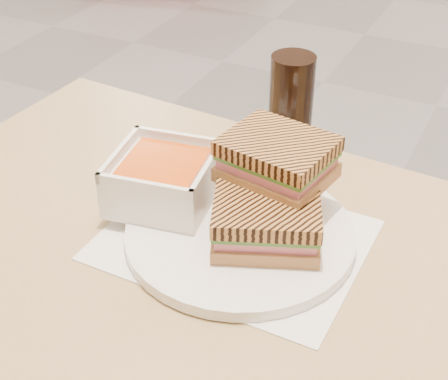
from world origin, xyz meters
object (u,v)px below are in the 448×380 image
at_px(main_table, 275,363).
at_px(soup_bowl, 164,181).
at_px(cola_glass, 291,101).
at_px(panini_lower, 266,222).
at_px(plate, 240,234).

bearing_deg(main_table, soup_bowl, 156.39).
bearing_deg(cola_glass, panini_lower, -74.12).
xyz_separation_m(main_table, soup_bowl, (-0.21, 0.09, 0.16)).
xyz_separation_m(plate, cola_glass, (-0.04, 0.27, 0.06)).
bearing_deg(main_table, cola_glass, 110.34).
bearing_deg(panini_lower, main_table, -55.47).
distance_m(main_table, cola_glass, 0.41).
distance_m(panini_lower, cola_glass, 0.28).
xyz_separation_m(plate, soup_bowl, (-0.12, 0.02, 0.04)).
height_order(soup_bowl, panini_lower, soup_bowl).
relative_size(main_table, plate, 4.11).
distance_m(main_table, plate, 0.17).
height_order(main_table, panini_lower, panini_lower).
bearing_deg(soup_bowl, main_table, -23.61).
bearing_deg(cola_glass, soup_bowl, -108.55).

